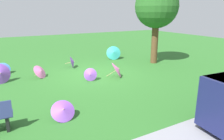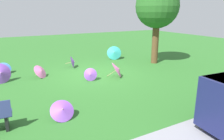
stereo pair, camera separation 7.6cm
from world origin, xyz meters
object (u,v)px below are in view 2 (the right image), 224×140
parasol_purple_4 (0,73)px  parasol_pink_2 (118,69)px  shade_tree (157,7)px  parasol_purple_2 (62,110)px  parasol_pink_0 (41,71)px  parasol_blue_0 (5,68)px  parasol_teal_0 (114,53)px  parasol_purple_0 (90,75)px  parasol_purple_1 (73,62)px

parasol_purple_4 → parasol_pink_2: bearing=161.1°
shade_tree → parasol_purple_2: size_ratio=6.40×
parasol_pink_0 → parasol_blue_0: size_ratio=1.09×
parasol_purple_2 → parasol_purple_4: parasol_purple_4 is taller
shade_tree → parasol_blue_0: (8.39, -1.82, -3.05)m
parasol_purple_4 → parasol_teal_0: parasol_teal_0 is taller
parasol_purple_0 → parasol_purple_1: bearing=-91.8°
shade_tree → parasol_purple_2: 8.86m
parasol_blue_0 → parasol_purple_2: 6.28m
parasol_purple_0 → parasol_blue_0: 4.69m
parasol_blue_0 → parasol_purple_1: size_ratio=1.09×
parasol_blue_0 → parasol_teal_0: parasol_teal_0 is taller
parasol_purple_0 → parasol_purple_1: size_ratio=0.91×
parasol_purple_2 → parasol_teal_0: size_ratio=0.65×
parasol_purple_0 → shade_tree: bearing=-164.6°
parasol_pink_0 → parasol_purple_4: parasol_purple_4 is taller
parasol_purple_0 → parasol_purple_2: parasol_purple_2 is taller
parasol_purple_1 → parasol_teal_0: 3.19m
parasol_blue_0 → parasol_purple_2: (-1.29, 6.14, -0.02)m
shade_tree → parasol_pink_2: size_ratio=4.55×
parasol_pink_2 → parasol_purple_4: 5.36m
parasol_pink_0 → parasol_purple_2: parasol_pink_0 is taller
parasol_purple_0 → parasol_pink_0: (1.92, -1.62, 0.02)m
shade_tree → parasol_teal_0: 3.97m
parasol_purple_2 → parasol_teal_0: bearing=-129.9°
parasol_blue_0 → parasol_pink_2: 5.88m
parasol_purple_2 → parasol_purple_1: bearing=-111.6°
parasol_blue_0 → parasol_teal_0: bearing=-177.9°
shade_tree → parasol_purple_0: (4.94, 1.36, -3.07)m
shade_tree → parasol_pink_2: 4.85m
parasol_purple_1 → parasol_purple_2: (2.24, 5.65, -0.03)m
parasol_purple_0 → parasol_pink_0: 2.51m
parasol_blue_0 → parasol_purple_1: parasol_purple_1 is taller
parasol_purple_4 → parasol_teal_0: 7.08m
parasol_purple_0 → parasol_teal_0: size_ratio=0.59×
parasol_blue_0 → parasol_teal_0: 6.64m
parasol_purple_0 → parasol_pink_2: size_ratio=0.65×
parasol_pink_0 → parasol_blue_0: (1.53, -1.56, 0.01)m
shade_tree → parasol_purple_2: bearing=31.4°
parasol_blue_0 → parasol_purple_1: 3.57m
parasol_purple_1 → parasol_purple_4: size_ratio=0.71×
shade_tree → parasol_purple_1: 5.88m
shade_tree → parasol_pink_0: shade_tree is taller
parasol_pink_0 → parasol_purple_4: 1.75m
parasol_pink_0 → parasol_purple_1: bearing=-151.9°
parasol_purple_4 → shade_tree: bearing=178.4°
parasol_pink_0 → parasol_teal_0: parasol_teal_0 is taller
parasol_purple_1 → parasol_purple_2: bearing=68.4°
parasol_purple_2 → parasol_purple_4: bearing=-71.8°
shade_tree → parasol_pink_0: 7.52m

